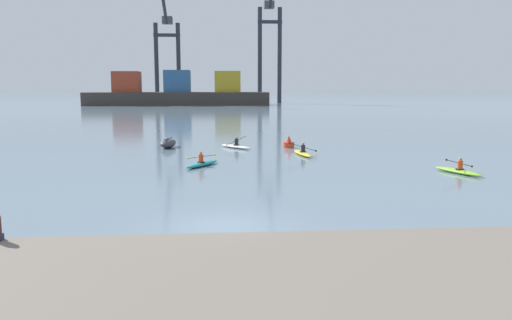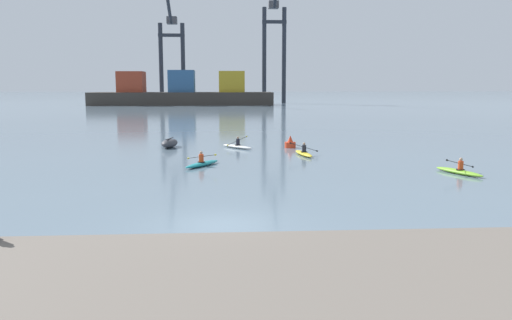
% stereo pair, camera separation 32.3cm
% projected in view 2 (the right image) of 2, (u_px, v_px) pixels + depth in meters
% --- Properties ---
extents(ground_plane, '(800.00, 800.00, 0.00)m').
position_uv_depth(ground_plane, '(222.00, 225.00, 18.44)').
color(ground_plane, slate).
extents(container_barge, '(46.34, 9.82, 8.81)m').
position_uv_depth(container_barge, '(182.00, 93.00, 130.42)').
color(container_barge, '#38332D').
rests_on(container_barge, ground).
extents(gantry_crane_west, '(7.34, 20.60, 33.06)m').
position_uv_depth(gantry_crane_west, '(171.00, 46.00, 141.33)').
color(gantry_crane_west, '#232833').
rests_on(gantry_crane_west, ground).
extents(gantry_crane_west_mid, '(6.79, 15.12, 36.40)m').
position_uv_depth(gantry_crane_west_mid, '(274.00, 39.00, 141.78)').
color(gantry_crane_west_mid, '#232833').
rests_on(gantry_crane_west_mid, ground).
extents(capsized_dinghy, '(1.61, 2.77, 0.76)m').
position_uv_depth(capsized_dinghy, '(170.00, 143.00, 41.48)').
color(capsized_dinghy, '#38383D').
rests_on(capsized_dinghy, ground).
extents(channel_buoy, '(0.90, 0.90, 1.00)m').
position_uv_depth(channel_buoy, '(290.00, 143.00, 41.38)').
color(channel_buoy, red).
rests_on(channel_buoy, ground).
extents(kayak_white, '(2.64, 2.99, 0.96)m').
position_uv_depth(kayak_white, '(237.00, 146.00, 41.04)').
color(kayak_white, silver).
rests_on(kayak_white, ground).
extents(kayak_lime, '(2.10, 3.39, 0.95)m').
position_uv_depth(kayak_lime, '(459.00, 171.00, 29.12)').
color(kayak_lime, '#7ABC2D').
rests_on(kayak_lime, ground).
extents(kayak_yellow, '(2.19, 3.45, 1.00)m').
position_uv_depth(kayak_yellow, '(304.00, 153.00, 36.84)').
color(kayak_yellow, yellow).
rests_on(kayak_yellow, ground).
extents(kayak_teal, '(2.35, 3.18, 0.95)m').
position_uv_depth(kayak_teal, '(202.00, 163.00, 31.96)').
color(kayak_teal, teal).
rests_on(kayak_teal, ground).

